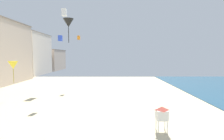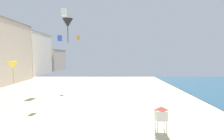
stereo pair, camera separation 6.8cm
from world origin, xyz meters
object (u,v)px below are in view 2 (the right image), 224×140
lifeguard_stand (161,113)px  kite_black_delta (68,23)px  kite_blue_box_2 (60,38)px  kite_orange_box (78,38)px  kite_yellow_delta (13,65)px  kite_white_box (64,12)px

lifeguard_stand → kite_black_delta: (-9.13, -0.65, 8.88)m
lifeguard_stand → kite_blue_box_2: 21.40m
lifeguard_stand → kite_black_delta: bearing=164.0°
lifeguard_stand → kite_black_delta: kite_black_delta is taller
kite_black_delta → kite_orange_box: bearing=98.3°
kite_orange_box → kite_black_delta: (3.89, -26.81, -1.21)m
kite_black_delta → kite_blue_box_2: kite_black_delta is taller
kite_orange_box → kite_yellow_delta: bearing=-127.0°
kite_black_delta → kite_blue_box_2: bearing=108.6°
kite_black_delta → kite_white_box: (-7.65, 28.49, 7.56)m
lifeguard_stand → kite_yellow_delta: bearing=128.2°
kite_white_box → kite_black_delta: bearing=-75.0°
kite_orange_box → kite_blue_box_2: (-0.91, -12.51, -1.30)m
kite_orange_box → kite_blue_box_2: size_ratio=0.98×
kite_black_delta → kite_blue_box_2: (-4.80, 14.29, -0.08)m
kite_orange_box → kite_yellow_delta: (-9.30, -12.34, -5.91)m
lifeguard_stand → kite_blue_box_2: bearing=115.6°
lifeguard_stand → kite_yellow_delta: 26.58m
kite_white_box → kite_blue_box_2: kite_white_box is taller
lifeguard_stand → kite_black_delta: size_ratio=1.13×
kite_yellow_delta → kite_blue_box_2: size_ratio=3.89×
kite_white_box → kite_blue_box_2: bearing=-78.6°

